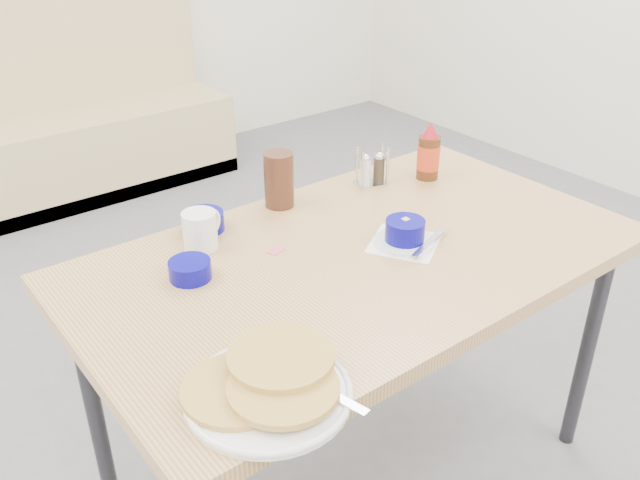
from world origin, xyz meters
TOP-DOWN VIEW (x-y plane):
  - booth_bench at (0.00, 2.78)m, footprint 1.90×0.56m
  - dining_table at (0.00, 0.25)m, footprint 1.40×0.80m
  - pancake_plate at (-0.47, -0.04)m, footprint 0.30×0.31m
  - coffee_mug at (-0.30, 0.51)m, footprint 0.12×0.09m
  - grits_setting at (0.12, 0.21)m, footprint 0.24×0.22m
  - creamer_bowl at (-0.39, 0.40)m, footprint 0.10×0.10m
  - butter_bowl at (-0.25, 0.59)m, footprint 0.11×0.11m
  - amber_tumbler at (-0.00, 0.59)m, footprint 0.09×0.09m
  - condiment_caddy at (0.30, 0.54)m, footprint 0.11×0.08m
  - syrup_bottle at (0.46, 0.47)m, footprint 0.07×0.07m
  - sugar_wrapper at (-0.16, 0.38)m, footprint 0.05×0.04m

SIDE VIEW (x-z plane):
  - booth_bench at x=0.00m, z-range -0.26..0.96m
  - dining_table at x=0.00m, z-range 0.32..1.08m
  - sugar_wrapper at x=-0.16m, z-range 0.76..0.76m
  - creamer_bowl at x=-0.39m, z-range 0.76..0.80m
  - pancake_plate at x=-0.47m, z-range 0.75..0.81m
  - butter_bowl at x=-0.25m, z-range 0.76..0.81m
  - grits_setting at x=0.12m, z-range 0.75..0.82m
  - condiment_caddy at x=0.30m, z-range 0.74..0.86m
  - coffee_mug at x=-0.30m, z-range 0.76..0.86m
  - syrup_bottle at x=0.46m, z-range 0.75..0.93m
  - amber_tumbler at x=0.00m, z-range 0.76..0.92m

